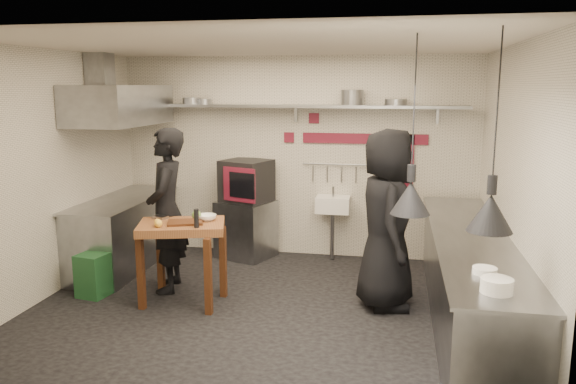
% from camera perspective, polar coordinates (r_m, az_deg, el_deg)
% --- Properties ---
extents(floor, '(5.00, 5.00, 0.00)m').
position_cam_1_polar(floor, '(6.27, -2.63, -11.68)').
color(floor, black).
rests_on(floor, ground).
extents(ceiling, '(5.00, 5.00, 0.00)m').
position_cam_1_polar(ceiling, '(5.81, -2.87, 14.76)').
color(ceiling, silver).
rests_on(ceiling, floor).
extents(wall_back, '(5.00, 0.04, 2.80)m').
position_cam_1_polar(wall_back, '(7.92, 0.85, 3.55)').
color(wall_back, beige).
rests_on(wall_back, floor).
extents(wall_front, '(5.00, 0.04, 2.80)m').
position_cam_1_polar(wall_front, '(3.92, -10.01, -4.08)').
color(wall_front, beige).
rests_on(wall_front, floor).
extents(wall_left, '(0.04, 4.20, 2.80)m').
position_cam_1_polar(wall_left, '(6.91, -23.34, 1.61)').
color(wall_left, beige).
rests_on(wall_left, floor).
extents(wall_right, '(0.04, 4.20, 2.80)m').
position_cam_1_polar(wall_right, '(5.83, 21.88, 0.17)').
color(wall_right, beige).
rests_on(wall_right, floor).
extents(red_band_horiz, '(1.70, 0.02, 0.14)m').
position_cam_1_polar(red_band_horiz, '(7.76, 7.78, 5.39)').
color(red_band_horiz, maroon).
rests_on(red_band_horiz, wall_back).
extents(red_band_vert, '(0.14, 0.02, 1.10)m').
position_cam_1_polar(red_band_vert, '(7.81, 12.09, 1.73)').
color(red_band_vert, maroon).
rests_on(red_band_vert, wall_back).
extents(red_tile_a, '(0.14, 0.02, 0.14)m').
position_cam_1_polar(red_tile_a, '(7.81, 2.65, 7.49)').
color(red_tile_a, maroon).
rests_on(red_tile_a, wall_back).
extents(red_tile_b, '(0.14, 0.02, 0.14)m').
position_cam_1_polar(red_tile_b, '(7.89, 0.11, 5.57)').
color(red_tile_b, maroon).
rests_on(red_tile_b, wall_back).
extents(back_shelf, '(4.60, 0.34, 0.04)m').
position_cam_1_polar(back_shelf, '(7.68, 0.62, 8.72)').
color(back_shelf, slate).
rests_on(back_shelf, wall_back).
extents(shelf_bracket_left, '(0.04, 0.06, 0.24)m').
position_cam_1_polar(shelf_bracket_left, '(8.38, -12.21, 7.97)').
color(shelf_bracket_left, slate).
rests_on(shelf_bracket_left, wall_back).
extents(shelf_bracket_mid, '(0.04, 0.06, 0.24)m').
position_cam_1_polar(shelf_bracket_mid, '(7.84, 0.82, 8.03)').
color(shelf_bracket_mid, slate).
rests_on(shelf_bracket_mid, wall_back).
extents(shelf_bracket_right, '(0.04, 0.06, 0.24)m').
position_cam_1_polar(shelf_bracket_right, '(7.73, 14.95, 7.63)').
color(shelf_bracket_right, slate).
rests_on(shelf_bracket_right, wall_back).
extents(pan_far_left, '(0.28, 0.28, 0.09)m').
position_cam_1_polar(pan_far_left, '(8.07, -9.75, 9.13)').
color(pan_far_left, slate).
rests_on(pan_far_left, back_shelf).
extents(pan_mid_left, '(0.24, 0.24, 0.07)m').
position_cam_1_polar(pan_mid_left, '(8.01, -8.52, 9.08)').
color(pan_mid_left, slate).
rests_on(pan_mid_left, back_shelf).
extents(stock_pot, '(0.33, 0.33, 0.20)m').
position_cam_1_polar(stock_pot, '(7.58, 6.54, 9.53)').
color(stock_pot, slate).
rests_on(stock_pot, back_shelf).
extents(pan_right, '(0.38, 0.38, 0.08)m').
position_cam_1_polar(pan_right, '(7.56, 10.89, 8.95)').
color(pan_right, slate).
rests_on(pan_right, back_shelf).
extents(oven_stand, '(0.87, 0.83, 0.80)m').
position_cam_1_polar(oven_stand, '(7.96, -4.27, -3.76)').
color(oven_stand, slate).
rests_on(oven_stand, floor).
extents(combi_oven, '(0.76, 0.73, 0.58)m').
position_cam_1_polar(combi_oven, '(7.82, -4.23, 1.14)').
color(combi_oven, black).
rests_on(combi_oven, oven_stand).
extents(oven_door, '(0.48, 0.21, 0.46)m').
position_cam_1_polar(oven_door, '(7.52, -4.97, 0.73)').
color(oven_door, maroon).
rests_on(oven_door, combi_oven).
extents(oven_glass, '(0.38, 0.16, 0.34)m').
position_cam_1_polar(oven_glass, '(7.47, -4.70, 0.68)').
color(oven_glass, black).
rests_on(oven_glass, oven_door).
extents(hand_sink, '(0.46, 0.34, 0.22)m').
position_cam_1_polar(hand_sink, '(7.77, 4.60, -1.26)').
color(hand_sink, white).
rests_on(hand_sink, wall_back).
extents(sink_tap, '(0.03, 0.03, 0.14)m').
position_cam_1_polar(sink_tap, '(7.73, 4.62, 0.04)').
color(sink_tap, slate).
rests_on(sink_tap, hand_sink).
extents(sink_drain, '(0.06, 0.06, 0.66)m').
position_cam_1_polar(sink_drain, '(7.83, 4.52, -4.47)').
color(sink_drain, slate).
rests_on(sink_drain, floor).
extents(utensil_rail, '(0.90, 0.02, 0.02)m').
position_cam_1_polar(utensil_rail, '(7.81, 4.77, 2.83)').
color(utensil_rail, slate).
rests_on(utensil_rail, wall_back).
extents(counter_right, '(0.70, 3.80, 0.90)m').
position_cam_1_polar(counter_right, '(6.01, 17.93, -8.65)').
color(counter_right, slate).
rests_on(counter_right, floor).
extents(counter_right_top, '(0.76, 3.90, 0.03)m').
position_cam_1_polar(counter_right_top, '(5.88, 18.19, -4.36)').
color(counter_right_top, slate).
rests_on(counter_right_top, counter_right).
extents(plate_stack, '(0.30, 0.30, 0.11)m').
position_cam_1_polar(plate_stack, '(4.34, 20.44, -8.90)').
color(plate_stack, white).
rests_on(plate_stack, counter_right_top).
extents(small_bowl_right, '(0.25, 0.25, 0.05)m').
position_cam_1_polar(small_bowl_right, '(4.74, 19.36, -7.54)').
color(small_bowl_right, white).
rests_on(small_bowl_right, counter_right_top).
extents(counter_left, '(0.70, 1.90, 0.90)m').
position_cam_1_polar(counter_left, '(7.80, -16.37, -4.11)').
color(counter_left, slate).
rests_on(counter_left, floor).
extents(counter_left_top, '(0.76, 2.00, 0.03)m').
position_cam_1_polar(counter_left_top, '(7.70, -16.55, -0.76)').
color(counter_left_top, slate).
rests_on(counter_left_top, counter_left).
extents(extractor_hood, '(0.78, 1.60, 0.50)m').
position_cam_1_polar(extractor_hood, '(7.54, -16.72, 8.46)').
color(extractor_hood, slate).
rests_on(extractor_hood, ceiling).
extents(hood_duct, '(0.28, 0.28, 0.50)m').
position_cam_1_polar(hood_duct, '(7.65, -18.57, 11.39)').
color(hood_duct, slate).
rests_on(hood_duct, ceiling).
extents(green_bin, '(0.36, 0.36, 0.50)m').
position_cam_1_polar(green_bin, '(6.90, -19.15, -7.96)').
color(green_bin, '#1C5027').
rests_on(green_bin, floor).
extents(prep_table, '(1.06, 0.87, 0.92)m').
position_cam_1_polar(prep_table, '(6.37, -10.62, -7.11)').
color(prep_table, brown).
rests_on(prep_table, floor).
extents(cutting_board, '(0.44, 0.38, 0.02)m').
position_cam_1_polar(cutting_board, '(6.20, -10.39, -3.05)').
color(cutting_board, '#472411').
rests_on(cutting_board, prep_table).
extents(pepper_mill, '(0.06, 0.06, 0.20)m').
position_cam_1_polar(pepper_mill, '(5.98, -9.29, -2.67)').
color(pepper_mill, black).
rests_on(pepper_mill, prep_table).
extents(lemon_a, '(0.07, 0.07, 0.07)m').
position_cam_1_polar(lemon_a, '(6.15, -13.11, -2.99)').
color(lemon_a, gold).
rests_on(lemon_a, prep_table).
extents(lemon_b, '(0.10, 0.10, 0.08)m').
position_cam_1_polar(lemon_b, '(6.09, -13.03, -3.15)').
color(lemon_b, gold).
rests_on(lemon_b, prep_table).
extents(veg_ball, '(0.13, 0.13, 0.11)m').
position_cam_1_polar(veg_ball, '(6.35, -9.28, -2.33)').
color(veg_ball, '#5A823A').
rests_on(veg_ball, prep_table).
extents(steel_tray, '(0.20, 0.16, 0.03)m').
position_cam_1_polar(steel_tray, '(6.48, -12.87, -2.52)').
color(steel_tray, slate).
rests_on(steel_tray, prep_table).
extents(bowl, '(0.23, 0.23, 0.07)m').
position_cam_1_polar(bowl, '(6.30, -8.23, -2.58)').
color(bowl, white).
rests_on(bowl, prep_table).
extents(heat_lamp_near, '(0.42, 0.42, 1.46)m').
position_cam_1_polar(heat_lamp_near, '(4.66, 12.63, 6.55)').
color(heat_lamp_near, black).
rests_on(heat_lamp_near, ceiling).
extents(heat_lamp_far, '(0.35, 0.35, 1.46)m').
position_cam_1_polar(heat_lamp_far, '(4.26, 20.36, 5.75)').
color(heat_lamp_far, black).
rests_on(heat_lamp_far, ceiling).
extents(chef_left, '(0.61, 0.79, 1.92)m').
position_cam_1_polar(chef_left, '(6.69, -12.21, -1.85)').
color(chef_left, black).
rests_on(chef_left, floor).
extents(chef_right, '(0.73, 1.02, 1.95)m').
position_cam_1_polar(chef_right, '(6.13, 10.00, -2.77)').
color(chef_right, black).
rests_on(chef_right, floor).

